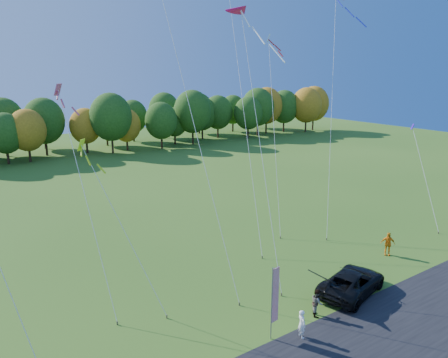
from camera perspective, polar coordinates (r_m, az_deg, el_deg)
ground at (r=26.10m, az=7.94°, el=-17.86°), size 160.00×160.00×0.00m
asphalt_strip at (r=23.86m, az=14.94°, el=-21.68°), size 90.00×6.00×0.01m
tree_line at (r=73.90m, az=-22.30°, el=2.49°), size 116.00×12.00×10.00m
black_suv at (r=29.32m, az=16.38°, el=-12.78°), size 5.98×3.82×1.54m
person_tailgate_a at (r=24.51m, az=10.11°, el=-18.12°), size 0.49×0.64×1.57m
person_tailgate_b at (r=26.51m, az=12.05°, el=-15.49°), size 0.95×0.99×1.60m
person_east at (r=35.61m, az=20.60°, el=-7.92°), size 1.05×1.08×1.82m
feather_flag at (r=23.41m, az=6.61°, el=-14.78°), size 0.54×0.13×4.08m
kite_delta_blue at (r=27.23m, az=-5.26°, el=12.46°), size 2.77×10.38×25.60m
kite_parafoil_orange at (r=37.52m, az=2.32°, el=11.04°), size 7.76×14.11×23.73m
kite_delta_red at (r=29.25m, az=4.66°, el=5.43°), size 3.87×8.99×19.13m
kite_parafoil_rainbow at (r=39.46m, az=13.88°, el=8.64°), size 8.15×6.94×20.71m
kite_diamond_yellow at (r=25.48m, az=-12.98°, el=-6.48°), size 3.29×5.10×10.29m
kite_diamond_white at (r=38.90m, az=6.57°, el=6.15°), size 5.01×7.92×17.24m
kite_diamond_pink at (r=26.45m, az=-17.70°, el=-2.06°), size 1.20×7.18×13.29m
kite_diamond_blue_low at (r=43.21m, az=24.76°, el=0.26°), size 3.34×5.73×8.99m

